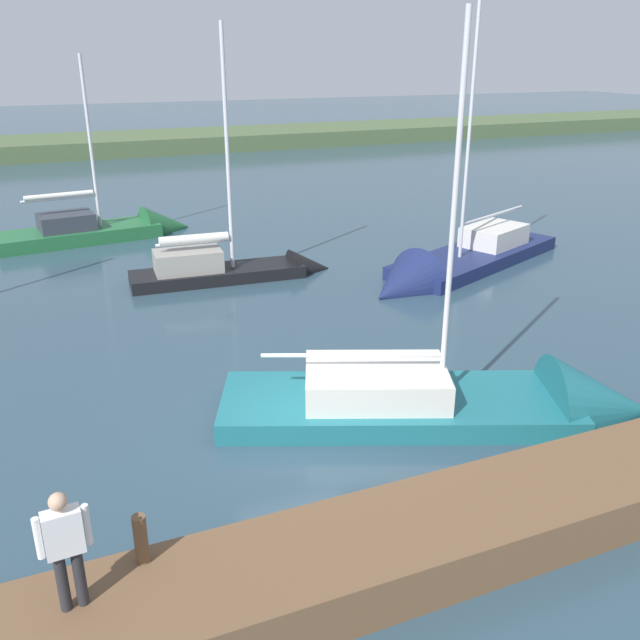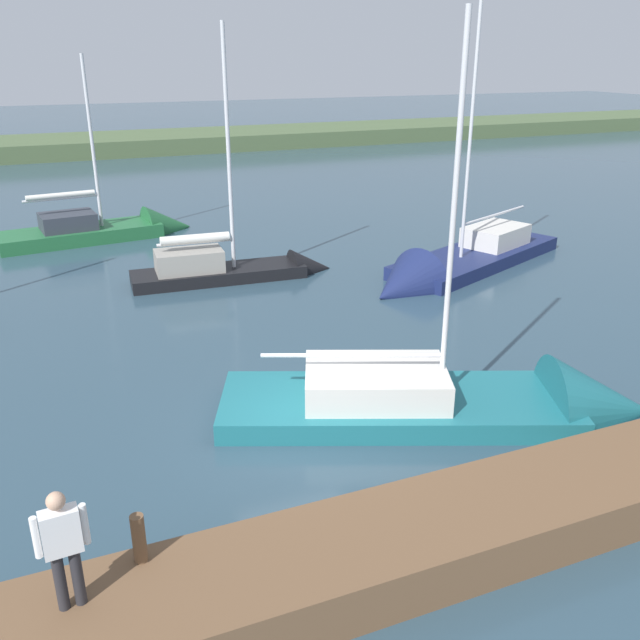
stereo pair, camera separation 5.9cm
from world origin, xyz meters
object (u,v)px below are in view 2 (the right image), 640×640
mooring_post_near (139,538)px  person_on_dock (63,543)px  sailboat_near_dock (240,272)px  sailboat_far_left (450,269)px  sailboat_mid_channel (482,407)px  sailboat_far_right (113,233)px

mooring_post_near → person_on_dock: size_ratio=0.44×
mooring_post_near → sailboat_near_dock: sailboat_near_dock is taller
sailboat_far_left → sailboat_near_dock: 7.24m
sailboat_mid_channel → person_on_dock: size_ratio=5.63×
sailboat_far_right → mooring_post_near: bearing=-102.7°
sailboat_far_right → sailboat_near_dock: size_ratio=0.92×
sailboat_mid_channel → sailboat_far_left: bearing=83.4°
sailboat_mid_channel → sailboat_near_dock: 11.23m
person_on_dock → mooring_post_near: bearing=-66.1°
sailboat_far_left → person_on_dock: 17.77m
sailboat_far_left → sailboat_near_dock: bearing=-42.0°
sailboat_far_right → person_on_dock: 21.77m
sailboat_far_left → sailboat_far_right: size_ratio=1.28×
sailboat_far_right → sailboat_mid_channel: 19.13m
sailboat_far_left → sailboat_far_right: bearing=-66.6°
sailboat_far_left → person_on_dock: bearing=18.9°
mooring_post_near → sailboat_far_right: 21.15m
sailboat_far_right → person_on_dock: size_ratio=4.91×
mooring_post_near → sailboat_mid_channel: 7.95m
mooring_post_near → person_on_dock: 1.18m
person_on_dock → sailboat_far_right: bearing=-12.0°
sailboat_far_right → person_on_dock: sailboat_far_right is taller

